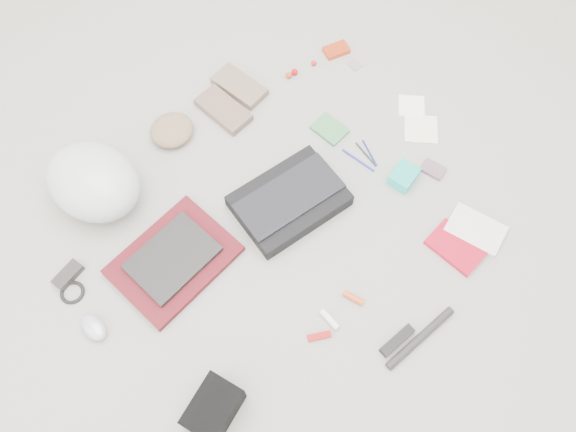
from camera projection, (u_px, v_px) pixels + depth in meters
ground_plane at (288, 222)px, 2.07m from camera, size 4.00×4.00×0.00m
messenger_bag at (289, 201)px, 2.07m from camera, size 0.39×0.28×0.06m
bag_flap at (289, 196)px, 2.04m from camera, size 0.39×0.18×0.01m
laptop_sleeve at (174, 260)px, 1.99m from camera, size 0.46×0.38×0.03m
laptop at (173, 258)px, 1.97m from camera, size 0.33×0.26×0.02m
bike_helmet at (93, 182)px, 2.02m from camera, size 0.40×0.44×0.22m
beanie at (172, 130)px, 2.21m from camera, size 0.21×0.21×0.06m
mitten_left at (224, 110)px, 2.27m from camera, size 0.15×0.25×0.03m
mitten_right at (240, 86)px, 2.32m from camera, size 0.16×0.25×0.03m
power_brick at (68, 275)px, 1.97m from camera, size 0.12×0.08×0.03m
cable_coil at (72, 292)px, 1.95m from camera, size 0.09×0.09×0.01m
mouse at (94, 327)px, 1.88m from camera, size 0.08×0.12×0.04m
camera_bag at (213, 409)px, 1.73m from camera, size 0.21×0.19×0.12m
multitool at (319, 336)px, 1.88m from camera, size 0.08×0.05×0.01m
toiletry_tube_white at (330, 319)px, 1.90m from camera, size 0.03×0.08×0.02m
toiletry_tube_orange at (353, 298)px, 1.93m from camera, size 0.05×0.08×0.02m
u_lock at (397, 341)px, 1.87m from camera, size 0.14×0.04×0.03m
bike_pump at (420, 338)px, 1.87m from camera, size 0.30×0.05×0.03m
book_red at (456, 247)px, 2.02m from camera, size 0.16×0.21×0.02m
book_white at (475, 230)px, 2.05m from camera, size 0.20×0.24×0.02m
notepad at (330, 129)px, 2.24m from camera, size 0.12×0.15×0.02m
pen_blue at (358, 160)px, 2.18m from camera, size 0.05×0.15×0.01m
pen_black at (366, 154)px, 2.19m from camera, size 0.01×0.13×0.01m
pen_navy at (370, 153)px, 2.20m from camera, size 0.04×0.12×0.01m
accordion_wallet at (404, 176)px, 2.13m from camera, size 0.13×0.11×0.05m
card_deck at (433, 169)px, 2.16m from camera, size 0.09×0.10×0.02m
napkin_top at (412, 106)px, 2.30m from camera, size 0.15×0.15×0.01m
napkin_bottom at (421, 129)px, 2.25m from camera, size 0.18×0.18×0.01m
lollipop_a at (289, 75)px, 2.35m from camera, size 0.03×0.03×0.03m
lollipop_b at (295, 72)px, 2.36m from camera, size 0.03×0.03×0.03m
lollipop_c at (314, 63)px, 2.38m from camera, size 0.03×0.03×0.02m
altoids_tin at (336, 50)px, 2.42m from camera, size 0.12×0.09×0.02m
stamp_sheet at (355, 65)px, 2.39m from camera, size 0.05×0.06×0.00m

